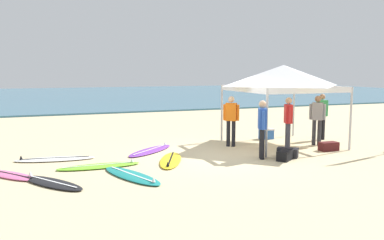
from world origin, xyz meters
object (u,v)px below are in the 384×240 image
at_px(person_blue, 262,125).
at_px(gear_bag_by_pole, 288,152).
at_px(surfboard_purple, 151,150).
at_px(surfboard_teal, 132,176).
at_px(gear_bag_near_tent, 329,146).
at_px(gear_bag_on_sand, 285,155).
at_px(cooler_box, 266,134).
at_px(person_grey, 317,117).
at_px(canopy_tent, 283,76).
at_px(surfboard_black, 52,183).
at_px(person_green, 322,113).
at_px(surfboard_yellow, 171,160).
at_px(person_orange, 231,118).
at_px(surfboard_pink, 11,175).
at_px(surfboard_lime, 99,166).
at_px(surfboard_white, 55,159).
at_px(person_red, 288,120).

bearing_deg(person_blue, gear_bag_by_pole, -6.82).
distance_m(surfboard_purple, person_blue, 3.65).
relative_size(surfboard_teal, gear_bag_near_tent, 3.90).
distance_m(gear_bag_on_sand, cooler_box, 3.62).
distance_m(person_blue, gear_bag_near_tent, 2.77).
bearing_deg(person_grey, surfboard_purple, 170.05).
bearing_deg(canopy_tent, person_grey, -22.86).
distance_m(canopy_tent, surfboard_black, 8.29).
bearing_deg(person_blue, canopy_tent, 43.14).
relative_size(person_grey, cooler_box, 3.42).
bearing_deg(person_blue, gear_bag_on_sand, -38.00).
xyz_separation_m(person_green, gear_bag_by_pole, (-2.91, -2.15, -0.85)).
relative_size(surfboard_teal, person_green, 1.37).
height_order(surfboard_yellow, person_orange, person_orange).
xyz_separation_m(gear_bag_by_pole, gear_bag_on_sand, (-0.30, -0.31, 0.00)).
height_order(person_blue, person_green, same).
height_order(person_grey, person_orange, same).
bearing_deg(cooler_box, gear_bag_near_tent, -75.40).
distance_m(canopy_tent, gear_bag_on_sand, 3.29).
bearing_deg(person_orange, canopy_tent, -13.02).
height_order(person_orange, gear_bag_on_sand, person_orange).
height_order(surfboard_yellow, person_green, person_green).
height_order(surfboard_pink, cooler_box, cooler_box).
height_order(surfboard_pink, gear_bag_on_sand, gear_bag_on_sand).
height_order(surfboard_lime, surfboard_white, same).
xyz_separation_m(person_red, cooler_box, (0.47, 2.08, -0.79)).
height_order(surfboard_lime, person_orange, person_orange).
distance_m(person_blue, gear_bag_on_sand, 1.08).
distance_m(surfboard_black, cooler_box, 8.56).
bearing_deg(surfboard_yellow, person_green, 12.80).
bearing_deg(person_grey, canopy_tent, 157.14).
bearing_deg(canopy_tent, gear_bag_on_sand, -120.87).
relative_size(surfboard_teal, gear_bag_on_sand, 3.90).
distance_m(person_blue, person_orange, 2.06).
bearing_deg(cooler_box, surfboard_yellow, -152.88).
bearing_deg(surfboard_black, surfboard_yellow, 21.09).
height_order(surfboard_yellow, surfboard_white, same).
distance_m(surfboard_yellow, person_orange, 3.14).
xyz_separation_m(surfboard_yellow, gear_bag_by_pole, (3.43, -0.71, 0.10)).
relative_size(person_red, person_blue, 1.00).
xyz_separation_m(surfboard_pink, person_red, (8.23, 0.42, 0.95)).
xyz_separation_m(gear_bag_by_pole, cooler_box, (1.10, 3.03, 0.06)).
bearing_deg(surfboard_black, surfboard_teal, -0.86).
bearing_deg(person_blue, gear_bag_near_tent, 5.64).
distance_m(surfboard_teal, gear_bag_by_pole, 4.87).
height_order(canopy_tent, person_orange, canopy_tent).
relative_size(surfboard_purple, gear_bag_near_tent, 3.42).
distance_m(gear_bag_near_tent, gear_bag_by_pole, 1.83).
distance_m(gear_bag_near_tent, gear_bag_on_sand, 2.20).
relative_size(surfboard_pink, gear_bag_on_sand, 2.93).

